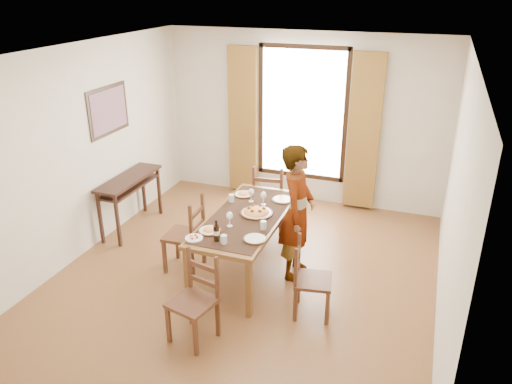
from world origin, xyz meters
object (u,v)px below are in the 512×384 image
(pasta_platter, at_px, (256,210))
(man, at_px, (297,212))
(console_table, at_px, (129,185))
(dining_table, at_px, (247,220))

(pasta_platter, bearing_deg, man, 4.94)
(console_table, height_order, dining_table, console_table)
(dining_table, bearing_deg, pasta_platter, 39.56)
(console_table, height_order, man, man)
(console_table, bearing_deg, man, -8.25)
(dining_table, bearing_deg, console_table, 165.88)
(man, relative_size, pasta_platter, 4.20)
(console_table, relative_size, dining_table, 0.63)
(console_table, distance_m, pasta_platter, 2.13)
(console_table, relative_size, man, 0.71)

